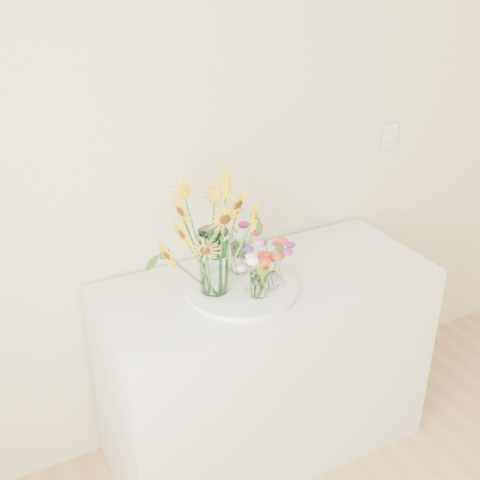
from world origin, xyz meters
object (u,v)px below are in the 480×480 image
Objects in this scene: tray at (240,290)px; small_vase_c at (240,258)px; mason_jar at (214,262)px; small_vase_a at (258,285)px; small_vase_b at (271,273)px; counter at (266,366)px.

small_vase_c is at bearing 63.51° from tray.
mason_jar reaches higher than tray.
mason_jar reaches higher than small_vase_c.
small_vase_b is at bearing 27.51° from small_vase_a.
small_vase_a is (0.13, -0.11, -0.08)m from mason_jar.
tray is at bearing 153.20° from small_vase_b.
small_vase_b reaches higher than counter.
small_vase_b is at bearing -115.68° from counter.
small_vase_a is (-0.12, -0.14, 0.53)m from counter.
tray is 0.14m from small_vase_b.
tray reaches higher than counter.
tray is at bearing 105.76° from small_vase_a.
small_vase_a is at bearing -152.49° from small_vase_b.
counter is at bearing 47.63° from small_vase_a.
counter is at bearing 5.32° from mason_jar.
mason_jar reaches higher than small_vase_a.
small_vase_c is at bearing 143.90° from counter.
tray is 0.12m from small_vase_a.
small_vase_c is at bearing 30.33° from mason_jar.
small_vase_b is (0.08, 0.04, 0.01)m from small_vase_a.
small_vase_c is (0.06, 0.11, 0.07)m from tray.
tray is 0.18m from mason_jar.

